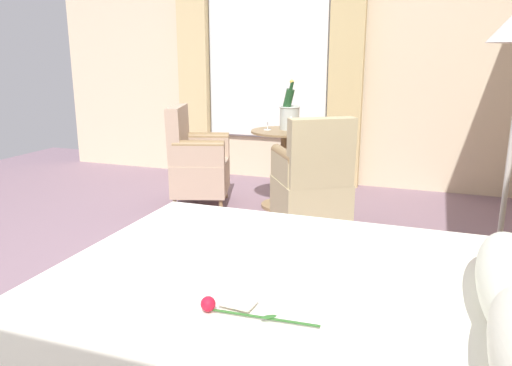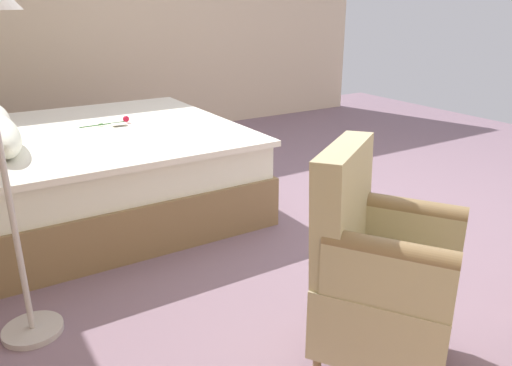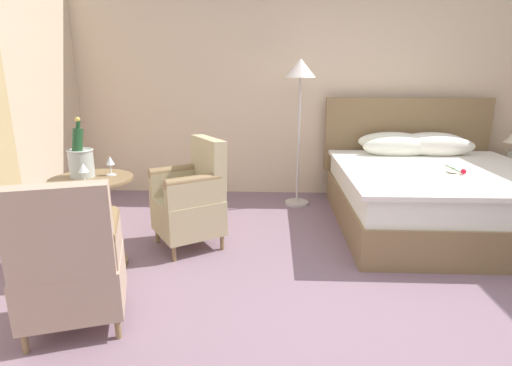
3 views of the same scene
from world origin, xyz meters
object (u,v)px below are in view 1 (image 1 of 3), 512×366
(wine_glass_near_edge, at_px, (291,121))
(armchair_facing_bed, at_px, (196,162))
(champagne_bucket, at_px, (289,114))
(armchair_by_window, at_px, (312,183))
(wine_glass_near_bucket, at_px, (268,118))
(side_table_round, at_px, (284,164))

(wine_glass_near_edge, distance_m, armchair_facing_bed, 1.01)
(champagne_bucket, height_order, armchair_by_window, champagne_bucket)
(champagne_bucket, height_order, armchair_facing_bed, champagne_bucket)
(wine_glass_near_edge, bearing_deg, armchair_by_window, 31.53)
(wine_glass_near_bucket, distance_m, armchair_by_window, 0.97)
(wine_glass_near_bucket, bearing_deg, armchair_by_window, 42.37)
(armchair_by_window, bearing_deg, wine_glass_near_edge, -148.47)
(champagne_bucket, height_order, wine_glass_near_bucket, champagne_bucket)
(champagne_bucket, xyz_separation_m, wine_glass_near_bucket, (0.10, -0.18, -0.03))
(side_table_round, distance_m, champagne_bucket, 0.47)
(wine_glass_near_bucket, bearing_deg, armchair_facing_bed, -74.71)
(armchair_facing_bed, bearing_deg, armchair_by_window, 69.40)
(wine_glass_near_bucket, distance_m, wine_glass_near_edge, 0.27)
(wine_glass_near_edge, relative_size, armchair_by_window, 0.16)
(armchair_by_window, bearing_deg, side_table_round, -147.26)
(wine_glass_near_bucket, bearing_deg, side_table_round, 99.91)
(armchair_by_window, bearing_deg, champagne_bucket, -151.15)
(wine_glass_near_edge, height_order, armchair_facing_bed, armchair_facing_bed)
(side_table_round, relative_size, wine_glass_near_bucket, 4.94)
(armchair_facing_bed, bearing_deg, wine_glass_near_edge, 95.35)
(champagne_bucket, bearing_deg, wine_glass_near_bucket, -60.38)
(wine_glass_near_bucket, relative_size, armchair_facing_bed, 0.16)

